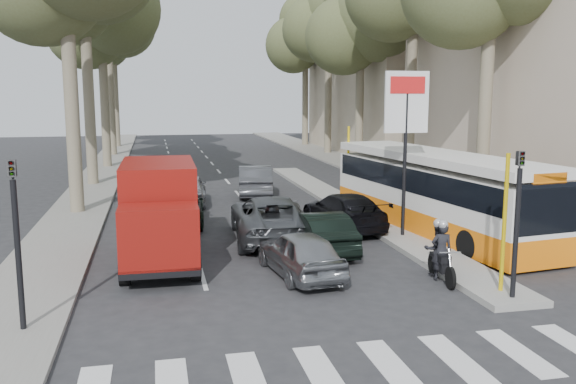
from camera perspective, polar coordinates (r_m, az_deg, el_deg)
name	(u,v)px	position (r m, az deg, el deg)	size (l,w,h in m)	color
ground	(360,293)	(15.39, 6.72, -9.35)	(120.00, 120.00, 0.00)	#28282B
sidewalk_right	(359,166)	(41.32, 6.65, 2.46)	(3.20, 70.00, 0.12)	gray
median_left	(106,167)	(42.16, -16.65, 2.27)	(2.40, 64.00, 0.12)	gray
traffic_island	(347,206)	(26.50, 5.59, -1.27)	(1.50, 26.00, 0.16)	gray
building_far	(405,55)	(52.01, 10.87, 12.50)	(11.00, 20.00, 16.00)	#B7A88E
billboard	(406,130)	(20.47, 10.96, 5.75)	(1.50, 12.10, 5.60)	yellow
traffic_light_island	(518,199)	(14.90, 20.74, -0.65)	(0.16, 0.41, 3.60)	black
traffic_light_left	(15,215)	(13.27, -24.16, -2.01)	(0.16, 0.41, 3.60)	black
tree_l_c	(102,12)	(42.29, -16.97, 15.84)	(7.40, 7.20, 13.71)	#6B604C
tree_l_d	(108,2)	(50.44, -16.47, 16.70)	(7.40, 7.20, 15.66)	#6B604C
tree_l_e	(114,27)	(58.25, -15.98, 14.64)	(7.40, 7.20, 14.49)	#6B604C
tree_r_c	(362,20)	(42.50, 6.96, 15.66)	(7.40, 7.20, 13.32)	#6B604C
tree_r_d	(330,14)	(50.26, 3.96, 16.28)	(7.40, 7.20, 14.88)	#6B604C
tree_r_e	(307,33)	(57.88, 1.75, 14.67)	(7.40, 7.20, 14.10)	#6B604C
silver_hatchback	(300,253)	(16.49, 1.16, -5.72)	(1.49, 3.71, 1.26)	#929499
dark_hatchback	(320,232)	(18.93, 3.03, -3.74)	(1.36, 3.90, 1.28)	black
queue_car_a	(270,218)	(20.54, -1.65, -2.42)	(2.46, 5.34, 1.48)	#4A4D52
queue_car_b	(344,211)	(22.21, 5.24, -1.79)	(1.84, 4.53, 1.32)	black
queue_car_c	(187,189)	(27.18, -9.44, 0.26)	(1.67, 4.16, 1.42)	#9EA0A6
queue_car_d	(255,180)	(29.44, -3.11, 1.09)	(1.54, 4.40, 1.45)	#515359
queue_car_e	(180,208)	(23.17, -10.12, -1.48)	(1.79, 4.41, 1.28)	black
red_truck	(159,211)	(17.96, -11.97, -1.75)	(2.14, 5.45, 2.89)	black
city_bus	(435,190)	(22.13, 13.60, 0.18)	(3.73, 11.07, 2.86)	orange
motorcycle	(439,251)	(16.67, 13.98, -5.42)	(0.77, 1.94, 1.65)	black
pedestrian_near	(553,198)	(24.63, 23.53, -0.51)	(1.09, 0.53, 1.85)	#403652
pedestrian_far	(435,170)	(31.02, 13.62, 1.97)	(1.28, 0.57, 1.98)	#615949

